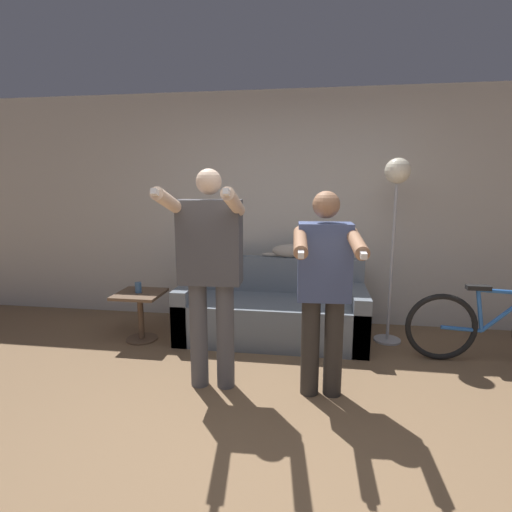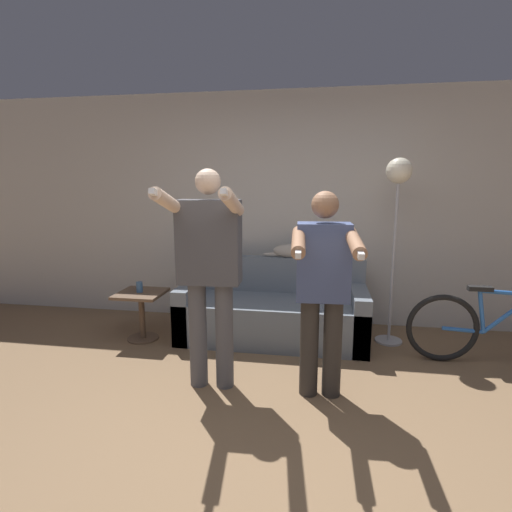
{
  "view_description": "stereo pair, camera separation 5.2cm",
  "coord_description": "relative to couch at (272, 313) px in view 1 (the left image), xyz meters",
  "views": [
    {
      "loc": [
        0.28,
        -2.12,
        1.6
      ],
      "look_at": [
        -0.24,
        1.28,
        0.97
      ],
      "focal_mm": 28.0,
      "sensor_mm": 36.0,
      "label": 1
    },
    {
      "loc": [
        0.33,
        -2.11,
        1.6
      ],
      "look_at": [
        -0.24,
        1.28,
        0.97
      ],
      "focal_mm": 28.0,
      "sensor_mm": 36.0,
      "label": 2
    }
  ],
  "objects": [
    {
      "name": "ground_plane",
      "position": [
        0.15,
        -1.84,
        -0.27
      ],
      "size": [
        16.0,
        16.0,
        0.0
      ],
      "primitive_type": "plane",
      "color": "#846647"
    },
    {
      "name": "floor_lamp",
      "position": [
        1.19,
        0.07,
        1.23
      ],
      "size": [
        0.27,
        0.27,
        1.84
      ],
      "color": "#B2B2B7",
      "rests_on": "ground_plane"
    },
    {
      "name": "cup",
      "position": [
        -1.34,
        -0.27,
        0.29
      ],
      "size": [
        0.06,
        0.06,
        0.11
      ],
      "color": "#3D6693",
      "rests_on": "side_table"
    },
    {
      "name": "person_right",
      "position": [
        0.5,
        -1.1,
        0.61
      ],
      "size": [
        0.48,
        0.69,
        1.55
      ],
      "rotation": [
        0.0,
        0.0,
        0.06
      ],
      "color": "#38332D",
      "rests_on": "ground_plane"
    },
    {
      "name": "side_table",
      "position": [
        -1.33,
        -0.27,
        0.09
      ],
      "size": [
        0.46,
        0.46,
        0.5
      ],
      "color": "brown",
      "rests_on": "ground_plane"
    },
    {
      "name": "cat",
      "position": [
        0.17,
        0.3,
        0.61
      ],
      "size": [
        0.53,
        0.11,
        0.18
      ],
      "color": "#B7AD9E",
      "rests_on": "couch"
    },
    {
      "name": "wall_back",
      "position": [
        0.15,
        0.6,
        1.03
      ],
      "size": [
        10.0,
        0.05,
        2.6
      ],
      "color": "beige",
      "rests_on": "ground_plane"
    },
    {
      "name": "couch",
      "position": [
        0.0,
        0.0,
        0.0
      ],
      "size": [
        1.89,
        0.81,
        0.8
      ],
      "color": "slate",
      "rests_on": "ground_plane"
    },
    {
      "name": "bicycle",
      "position": [
        2.03,
        -0.31,
        0.06
      ],
      "size": [
        1.53,
        0.07,
        0.71
      ],
      "color": "black",
      "rests_on": "ground_plane"
    },
    {
      "name": "person_left",
      "position": [
        -0.36,
        -1.1,
        0.73
      ],
      "size": [
        0.56,
        0.67,
        1.71
      ],
      "rotation": [
        0.0,
        0.0,
        0.04
      ],
      "color": "#56565B",
      "rests_on": "ground_plane"
    }
  ]
}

